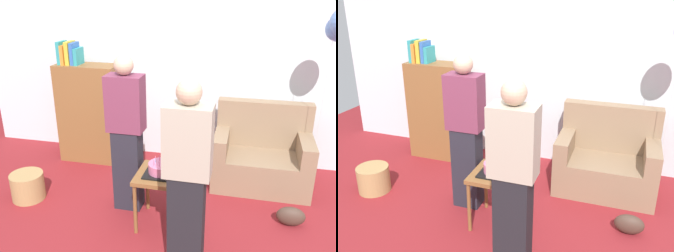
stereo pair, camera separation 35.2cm
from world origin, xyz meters
The scene contains 10 objects.
ground_plane centered at (0.00, 0.00, 0.00)m, with size 8.00×8.00×0.00m, color maroon.
wall_back centered at (0.00, 2.05, 1.35)m, with size 6.00×0.10×2.70m, color silver.
couch centered at (0.90, 1.48, 0.34)m, with size 1.10×0.70×0.96m.
bookshelf centered at (-1.34, 1.64, 0.68)m, with size 0.80×0.36×1.59m.
side_table centered at (-0.04, 0.42, 0.48)m, with size 0.48×0.48×0.56m.
birthday_cake centered at (-0.04, 0.42, 0.61)m, with size 0.32×0.32×0.16m.
person_blowing_candles centered at (-0.46, 0.64, 0.83)m, with size 0.36×0.22×1.63m.
person_holding_cake centered at (0.29, -0.12, 0.83)m, with size 0.36×0.22×1.63m.
wicker_basket centered at (-1.61, 0.52, 0.15)m, with size 0.36×0.36×0.30m, color #A88451.
handbag centered at (1.20, 0.68, 0.10)m, with size 0.28×0.14×0.20m, color #473328.
Camera 1 is at (0.71, -2.53, 2.23)m, focal length 38.67 mm.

